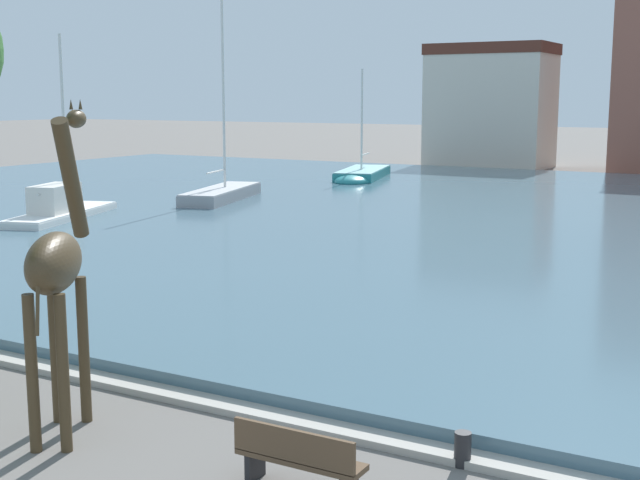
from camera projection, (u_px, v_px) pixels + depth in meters
harbor_water at (578, 224)px, 34.04m from camera, size 82.99×45.97×0.34m
quay_edge_coping at (240, 409)px, 14.15m from camera, size 82.99×0.50×0.12m
giraffe_statue at (57, 267)px, 12.94m from camera, size 1.88×2.69×5.10m
sailboat_teal at (361, 177)px, 51.33m from camera, size 4.21×8.11×6.78m
sailboat_grey at (227, 195)px, 41.40m from camera, size 3.72×7.85×9.71m
sailboat_white at (66, 211)px, 34.94m from camera, size 3.98×7.84×7.62m
mooring_bollard at (463, 449)px, 12.08m from camera, size 0.24×0.24×0.50m
park_bench at (298, 458)px, 11.22m from camera, size 1.80×0.44×0.92m
townhouse_tall_gabled at (491, 106)px, 63.48m from camera, size 8.78×5.58×8.98m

